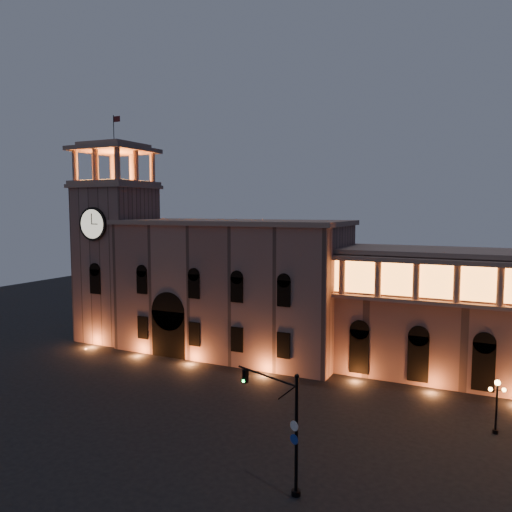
{
  "coord_description": "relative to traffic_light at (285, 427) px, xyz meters",
  "views": [
    {
      "loc": [
        29.25,
        -35.71,
        19.02
      ],
      "look_at": [
        4.48,
        16.0,
        13.62
      ],
      "focal_mm": 35.0,
      "sensor_mm": 36.0,
      "label": 1
    }
  ],
  "objects": [
    {
      "name": "ground",
      "position": [
        -17.05,
        5.68,
        -4.37
      ],
      "size": [
        160.0,
        160.0,
        0.0
      ],
      "primitive_type": "plane",
      "color": "black",
      "rests_on": "ground"
    },
    {
      "name": "government_building",
      "position": [
        -19.12,
        27.62,
        4.4
      ],
      "size": [
        30.8,
        12.8,
        17.6
      ],
      "color": "#886359",
      "rests_on": "ground"
    },
    {
      "name": "clock_tower",
      "position": [
        -37.55,
        26.66,
        8.13
      ],
      "size": [
        9.8,
        9.8,
        32.4
      ],
      "color": "#886359",
      "rests_on": "ground"
    },
    {
      "name": "traffic_light",
      "position": [
        0.0,
        0.0,
        0.0
      ],
      "size": [
        5.69,
        2.48,
        8.32
      ],
      "rotation": [
        0.0,
        0.0,
        -0.37
      ],
      "color": "black",
      "rests_on": "ground"
    },
    {
      "name": "street_lamp_near",
      "position": [
        12.95,
        15.59,
        -1.58
      ],
      "size": [
        1.57,
        0.66,
        4.67
      ],
      "rotation": [
        0.0,
        0.0,
        0.29
      ],
      "color": "black",
      "rests_on": "ground"
    }
  ]
}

